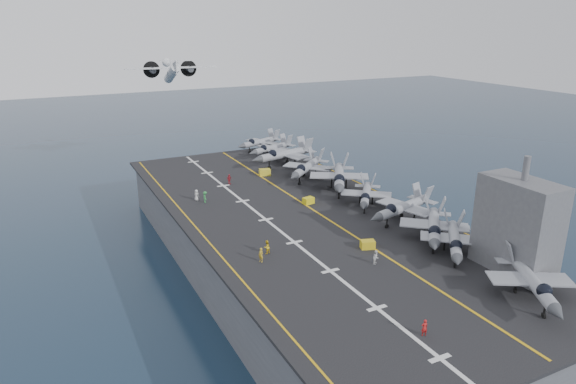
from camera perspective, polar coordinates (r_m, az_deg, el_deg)
name	(u,v)px	position (r m, az deg, el deg)	size (l,w,h in m)	color
ground	(298,270)	(89.26, 1.16, -8.67)	(500.00, 500.00, 0.00)	#142135
hull	(299,244)	(87.10, 1.19, -5.75)	(36.00, 90.00, 10.00)	#56595E
flight_deck	(299,215)	(85.10, 1.21, -2.55)	(38.00, 92.00, 0.40)	black
foul_line	(315,211)	(86.38, 2.97, -2.09)	(0.35, 90.00, 0.02)	gold
landing_centerline	(266,220)	(82.57, -2.48, -3.07)	(0.50, 90.00, 0.02)	silver
deck_edge_port	(200,231)	(79.07, -9.79, -4.34)	(0.25, 90.00, 0.02)	gold
deck_edge_stbd	(389,197)	(94.60, 11.17, -0.58)	(0.25, 90.00, 0.02)	gold
island_superstructure	(519,215)	(69.73, 24.28, -2.33)	(5.00, 10.00, 15.00)	#56595E
fighter_jet_0	(533,280)	(65.09, 25.55, -8.85)	(15.05, 16.69, 4.83)	#9AA4AB
fighter_jet_1	(455,239)	(73.01, 18.03, -5.01)	(15.70, 16.16, 4.71)	#A2ABB2
fighter_jet_2	(434,225)	(76.45, 15.94, -3.59)	(16.91, 17.35, 5.06)	#939EA4
fighter_jet_3	(403,207)	(82.93, 12.67, -1.60)	(16.51, 13.21, 5.01)	gray
fighter_jet_4	(366,194)	(88.75, 8.67, -0.20)	(14.74, 15.46, 4.48)	#9EA6AF
fighter_jet_5	(339,176)	(96.29, 5.71, 1.80)	(18.06, 19.83, 5.73)	#A2ACB3
fighter_jet_6	(307,166)	(103.15, 2.12, 2.86)	(17.85, 17.31, 5.19)	#98A1A8
fighter_jet_7	(285,153)	(112.84, -0.31, 4.32)	(17.87, 13.84, 5.53)	#9DA3AE
fighter_jet_8	(272,147)	(120.28, -1.75, 4.98)	(15.59, 13.05, 4.61)	gray
tow_cart_a	(368,244)	(73.03, 8.84, -5.78)	(2.26, 1.83, 1.17)	gold
tow_cart_b	(308,201)	(89.53, 2.28, -0.96)	(2.07, 1.55, 1.13)	yellow
tow_cart_c	(265,172)	(106.06, -2.60, 2.21)	(2.51, 1.93, 1.35)	gold
crew_1	(261,255)	(68.25, -3.02, -7.00)	(1.19, 1.40, 1.97)	gold
crew_2	(267,247)	(70.52, -2.38, -6.12)	(1.37, 1.13, 1.96)	yellow
crew_3	(205,197)	(91.11, -9.20, -0.55)	(0.95, 1.30, 2.02)	#2A8A3E
crew_4	(229,179)	(100.71, -6.55, 1.41)	(1.41, 1.17, 2.01)	#B11E29
crew_5	(197,195)	(92.29, -10.13, -0.35)	(1.32, 1.46, 2.03)	silver
crew_6	(424,328)	(55.24, 14.91, -14.35)	(1.25, 0.97, 1.85)	#B21919
crew_7	(376,257)	(68.66, 9.76, -7.13)	(1.36, 1.32, 1.90)	white
transport_plane	(172,73)	(135.03, -12.77, 12.75)	(24.18, 17.68, 5.38)	#BABCBE
fighter_jet_9	(260,141)	(126.55, -3.10, 5.64)	(15.59, 13.05, 4.61)	gray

